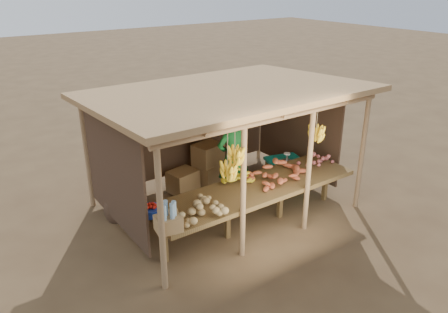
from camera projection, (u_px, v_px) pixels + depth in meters
ground at (224, 206)px, 8.59m from camera, size 60.00×60.00×0.00m
stall_structure at (225, 113)px, 7.80m from camera, size 4.70×3.50×2.43m
counter at (255, 190)px, 7.59m from camera, size 3.90×1.05×0.80m
potato_heap at (189, 207)px, 6.54m from camera, size 1.27×0.99×0.37m
sweet_potato_heap at (278, 169)px, 7.83m from camera, size 1.15×0.82×0.36m
onion_heap at (317, 159)px, 8.26m from camera, size 0.99×0.82×0.36m
banana_pile at (236, 175)px, 7.62m from camera, size 0.67×0.53×0.35m
tomato_basin at (151, 210)px, 6.67m from camera, size 0.34×0.34×0.18m
bottle_box at (168, 220)px, 6.21m from camera, size 0.41×0.34×0.46m
vendor at (234, 158)px, 8.35m from camera, size 0.74×0.52×1.92m
tarp_crate at (284, 173)px, 9.17m from camera, size 0.85×0.78×0.85m
carton_stack at (200, 170)px, 9.21m from camera, size 1.28×0.58×0.91m
burlap_sacks at (126, 204)px, 8.11m from camera, size 0.85×0.45×0.60m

